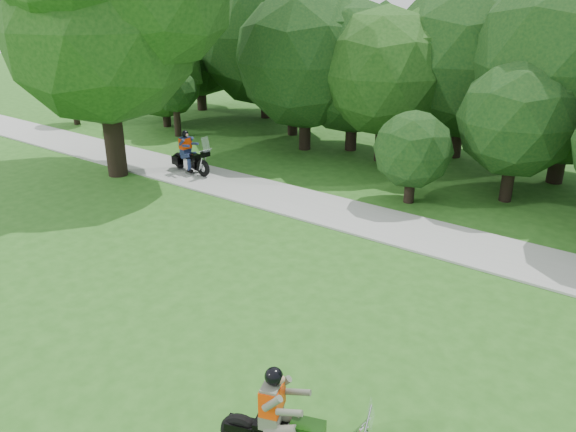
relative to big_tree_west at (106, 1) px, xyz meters
The scene contains 6 objects.
ground 13.82m from the big_tree_west, 33.03° to the right, with size 100.00×100.00×0.00m, color #285C1A.
walkway 12.05m from the big_tree_west, ahead, with size 60.00×2.20×0.06m, color #A1A19B.
tree_line 13.34m from the big_tree_west, 35.98° to the left, with size 40.41×12.43×7.61m.
big_tree_west is the anchor object (origin of this frame).
chopper_motorcycle 15.33m from the big_tree_west, 30.17° to the right, with size 2.14×1.06×1.56m.
touring_motorcycle 5.66m from the big_tree_west, 32.95° to the left, with size 1.95×0.70×1.49m.
Camera 1 is at (5.55, -5.28, 6.32)m, focal length 35.00 mm.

